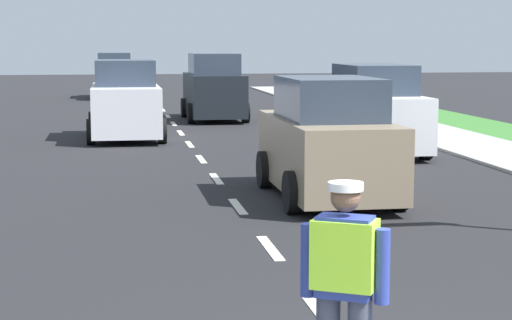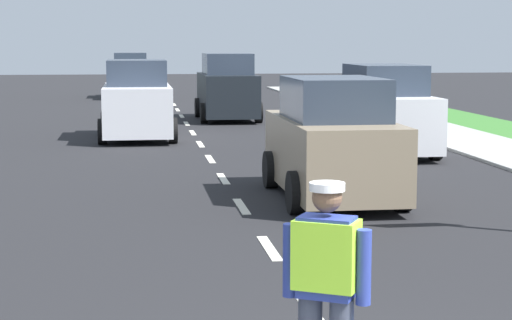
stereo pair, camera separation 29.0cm
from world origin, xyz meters
The scene contains 8 objects.
ground_plane centered at (0.00, 21.00, 0.00)m, with size 96.00×96.00×0.00m, color black.
lane_center_line centered at (0.00, 25.20, 0.00)m, with size 0.14×46.40×0.01m.
road_worker centered at (-0.33, 0.65, 0.93)m, with size 0.74×0.47×1.67m.
car_outgoing_far centered at (1.48, 24.99, 1.06)m, with size 2.04×4.15×2.27m.
car_outgoing_ahead centered at (1.63, 9.24, 0.96)m, with size 1.95×4.12×2.08m.
car_oncoming_third centered at (-1.82, 37.71, 1.00)m, with size 1.96×4.23×2.15m.
car_oncoming_second centered at (-1.61, 19.30, 1.01)m, with size 2.07×3.94×2.18m.
car_parked_far centered at (4.20, 15.18, 0.99)m, with size 1.96×4.29×2.14m.
Camera 1 is at (-2.01, -5.54, 2.68)m, focal length 62.85 mm.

